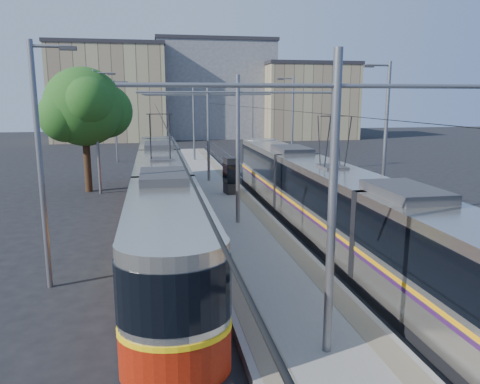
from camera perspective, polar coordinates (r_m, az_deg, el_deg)
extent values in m
plane|color=black|center=(15.56, 5.10, -12.33)|extent=(160.00, 160.00, 0.00)
cube|color=gray|center=(31.54, -3.16, 0.23)|extent=(4.00, 50.00, 0.30)
cube|color=gray|center=(31.37, -5.79, 0.42)|extent=(0.70, 50.00, 0.01)
cube|color=gray|center=(31.73, -0.57, 0.60)|extent=(0.70, 50.00, 0.01)
cube|color=gray|center=(31.33, -11.02, -0.29)|extent=(0.07, 70.00, 0.03)
cube|color=gray|center=(31.34, -8.39, -0.20)|extent=(0.07, 70.00, 0.03)
cube|color=gray|center=(32.05, 1.95, 0.18)|extent=(0.07, 70.00, 0.03)
cube|color=gray|center=(32.39, 4.44, 0.27)|extent=(0.07, 70.00, 0.03)
cube|color=silver|center=(12.39, -8.06, -18.97)|extent=(1.20, 5.00, 0.01)
cube|color=black|center=(23.50, -9.39, -3.67)|extent=(2.30, 28.28, 0.40)
cube|color=#B4B0A5|center=(23.13, -9.52, 0.28)|extent=(2.40, 26.68, 2.90)
cube|color=black|center=(23.04, -9.56, 1.50)|extent=(2.43, 26.68, 1.30)
cube|color=yellow|center=(23.21, -9.49, -0.69)|extent=(2.43, 26.68, 0.12)
cube|color=#9E1B09|center=(23.32, -9.45, -1.89)|extent=(2.42, 26.68, 1.10)
cube|color=#2D2D30|center=(22.88, -9.65, 4.21)|extent=(1.68, 3.00, 0.30)
cube|color=black|center=(21.14, 10.85, -5.43)|extent=(2.30, 29.68, 0.40)
cube|color=#B0ACA1|center=(20.73, 11.02, -1.06)|extent=(2.40, 28.08, 2.90)
cube|color=black|center=(20.63, 11.07, 0.29)|extent=(2.43, 28.08, 1.30)
cube|color=#FFA40D|center=(20.82, 10.97, -2.14)|extent=(2.43, 28.08, 0.12)
cube|color=#361447|center=(20.86, 10.96, -2.54)|extent=(2.43, 28.08, 0.10)
cube|color=#2D2D30|center=(20.45, 11.19, 3.32)|extent=(1.68, 3.00, 0.30)
cylinder|color=slate|center=(10.74, 11.17, -1.99)|extent=(0.20, 0.20, 7.00)
cylinder|color=slate|center=(10.46, 11.75, 12.56)|extent=(9.20, 0.10, 0.10)
cylinder|color=slate|center=(22.19, -0.27, 5.06)|extent=(0.20, 0.20, 7.00)
cylinder|color=slate|center=(22.05, -0.27, 12.05)|extent=(9.20, 0.10, 0.10)
cylinder|color=slate|center=(34.01, -3.89, 7.24)|extent=(0.20, 0.20, 7.00)
cylinder|color=slate|center=(33.93, -3.95, 11.80)|extent=(9.20, 0.10, 0.10)
cylinder|color=slate|center=(45.93, -5.64, 8.29)|extent=(0.20, 0.20, 7.00)
cylinder|color=slate|center=(45.87, -5.71, 11.65)|extent=(9.20, 0.10, 0.10)
cylinder|color=black|center=(30.71, -10.05, 9.92)|extent=(0.02, 70.00, 0.02)
cylinder|color=black|center=(31.61, 3.31, 10.11)|extent=(0.02, 70.00, 0.02)
cylinder|color=slate|center=(16.26, -23.15, 2.54)|extent=(0.18, 0.18, 8.00)
cube|color=#2D2D30|center=(15.97, -20.23, 16.13)|extent=(0.50, 0.22, 0.12)
cylinder|color=slate|center=(31.98, -17.03, 6.87)|extent=(0.18, 0.18, 8.00)
cube|color=#2D2D30|center=(31.83, -15.41, 13.71)|extent=(0.50, 0.22, 0.12)
cylinder|color=slate|center=(47.89, -14.93, 8.33)|extent=(0.18, 0.18, 8.00)
cube|color=#2D2D30|center=(47.79, -13.82, 12.88)|extent=(0.50, 0.22, 0.12)
cylinder|color=slate|center=(24.62, 17.26, 5.65)|extent=(0.18, 0.18, 8.00)
cube|color=#2D2D30|center=(24.07, 15.41, 14.58)|extent=(0.50, 0.22, 0.12)
cylinder|color=slate|center=(39.45, 6.41, 8.06)|extent=(0.18, 0.18, 8.00)
cube|color=#2D2D30|center=(39.11, 4.95, 13.55)|extent=(0.50, 0.22, 0.12)
cylinder|color=slate|center=(54.95, 1.53, 9.04)|extent=(0.18, 0.18, 8.00)
cube|color=#2D2D30|center=(54.70, 0.40, 12.97)|extent=(0.50, 0.22, 0.12)
cube|color=black|center=(29.45, -1.26, 2.01)|extent=(0.73, 1.07, 2.29)
cube|color=black|center=(29.42, -1.27, 2.29)|extent=(0.77, 1.11, 1.20)
cylinder|color=#382314|center=(33.15, -18.08, 2.97)|extent=(0.47, 0.47, 3.43)
sphere|color=#154B19|center=(32.84, -18.51, 9.83)|extent=(5.14, 5.14, 5.14)
sphere|color=#154B19|center=(33.56, -16.08, 9.44)|extent=(3.64, 3.64, 3.64)
cube|color=tan|center=(73.95, -15.52, 11.39)|extent=(16.00, 12.00, 13.54)
cube|color=#262328|center=(74.34, -15.82, 16.80)|extent=(16.32, 12.24, 0.50)
cube|color=gray|center=(78.34, -3.29, 12.17)|extent=(18.00, 14.00, 14.68)
cube|color=#262328|center=(78.81, -3.35, 17.70)|extent=(18.36, 14.28, 0.50)
cube|color=tan|center=(75.59, 8.10, 10.75)|extent=(14.00, 10.00, 11.10)
cube|color=#262328|center=(75.75, 8.23, 15.14)|extent=(14.28, 10.20, 0.50)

